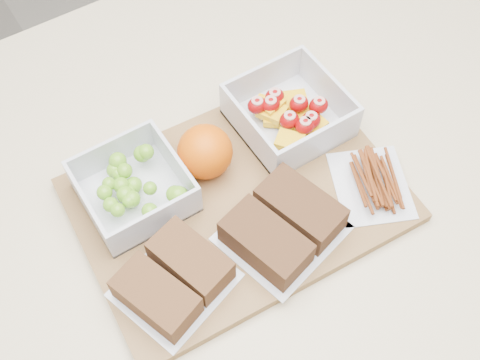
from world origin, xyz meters
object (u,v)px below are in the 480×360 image
Objects in this scene: grape_container at (134,187)px; fruit_container at (289,114)px; cutting_board at (238,200)px; orange at (205,152)px; pretzel_bag at (372,181)px; sandwich_bag_left at (174,279)px; sandwich_bag_center at (283,226)px.

grape_container is 0.24m from fruit_container.
orange is at bearing 103.32° from cutting_board.
pretzel_bag is (0.28, -0.16, -0.01)m from grape_container.
pretzel_bag is at bearing -40.32° from orange.
orange is 0.47× the size of sandwich_bag_left.
sandwich_bag_left is at bearing -97.75° from grape_container.
orange is (-0.01, 0.06, 0.05)m from cutting_board.
fruit_container is at bearing 30.36° from cutting_board.
fruit_container is at bearing 52.63° from sandwich_bag_center.
fruit_container reaches higher than sandwich_bag_center.
fruit_container reaches higher than sandwich_bag_left.
sandwich_bag_center is 1.14× the size of pretzel_bag.
sandwich_bag_center is 0.14m from pretzel_bag.
sandwich_bag_center is at bearing -4.53° from sandwich_bag_left.
pretzel_bag is at bearing -29.71° from grape_container.
cutting_board is at bearing -33.17° from grape_container.
orange is at bearing -5.94° from grape_container.
pretzel_bag reaches higher than cutting_board.
pretzel_bag is at bearing -2.07° from sandwich_bag_center.
grape_container is 1.76× the size of orange.
orange reaches higher than sandwich_bag_center.
grape_container reaches higher than pretzel_bag.
cutting_board is 5.62× the size of orange.
fruit_container is at bearing 26.59° from sandwich_bag_left.
grape_container is 0.10m from orange.
orange is 0.44× the size of sandwich_bag_center.
grape_container is at bearing 150.29° from pretzel_bag.
cutting_board is at bearing 26.11° from sandwich_bag_left.
sandwich_bag_left is at bearing 176.66° from pretzel_bag.
cutting_board is 0.15m from fruit_container.
fruit_container is 0.85× the size of sandwich_bag_center.
sandwich_bag_left is at bearing -150.63° from cutting_board.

